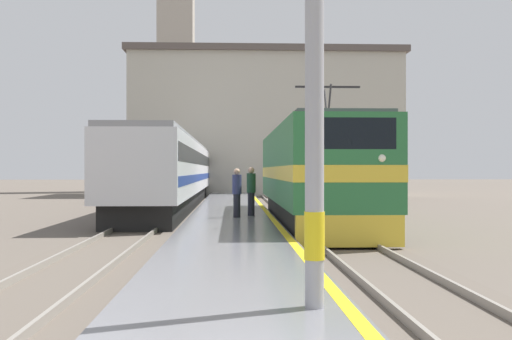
# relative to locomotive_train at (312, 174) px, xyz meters

# --- Properties ---
(ground_plane) EXTENTS (200.00, 200.00, 0.00)m
(ground_plane) POSITION_rel_locomotive_train_xyz_m (-2.98, 11.21, -1.89)
(ground_plane) COLOR #60564C
(platform) EXTENTS (3.19, 140.00, 0.31)m
(platform) POSITION_rel_locomotive_train_xyz_m (-2.98, 6.21, -1.73)
(platform) COLOR slate
(platform) RESTS_ON ground
(rail_track_near) EXTENTS (2.84, 140.00, 0.16)m
(rail_track_near) POSITION_rel_locomotive_train_xyz_m (0.00, 6.21, -1.86)
(rail_track_near) COLOR #60564C
(rail_track_near) RESTS_ON ground
(rail_track_far) EXTENTS (2.84, 140.00, 0.16)m
(rail_track_far) POSITION_rel_locomotive_train_xyz_m (-6.16, 6.21, -1.86)
(rail_track_far) COLOR #60564C
(rail_track_far) RESTS_ON ground
(locomotive_train) EXTENTS (2.92, 14.57, 4.66)m
(locomotive_train) POSITION_rel_locomotive_train_xyz_m (0.00, 0.00, 0.00)
(locomotive_train) COLOR black
(locomotive_train) RESTS_ON ground
(passenger_train) EXTENTS (2.92, 30.30, 3.61)m
(passenger_train) POSITION_rel_locomotive_train_xyz_m (-6.16, 11.99, 0.07)
(passenger_train) COLOR black
(passenger_train) RESTS_ON ground
(person_on_platform) EXTENTS (0.34, 0.34, 1.79)m
(person_on_platform) POSITION_rel_locomotive_train_xyz_m (-2.80, -0.24, -0.63)
(person_on_platform) COLOR #23232D
(person_on_platform) RESTS_ON platform
(second_waiting_passenger) EXTENTS (0.34, 0.34, 1.84)m
(second_waiting_passenger) POSITION_rel_locomotive_train_xyz_m (-2.25, 0.57, -0.60)
(second_waiting_passenger) COLOR #23232D
(second_waiting_passenger) RESTS_ON platform
(clock_tower) EXTENTS (4.30, 4.30, 27.29)m
(clock_tower) POSITION_rel_locomotive_train_xyz_m (-8.46, 37.18, 12.51)
(clock_tower) COLOR #ADA393
(clock_tower) RESTS_ON ground
(station_building) EXTENTS (22.10, 9.55, 11.73)m
(station_building) POSITION_rel_locomotive_train_xyz_m (-0.23, 28.15, 4.00)
(station_building) COLOR #B7B2A3
(station_building) RESTS_ON ground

